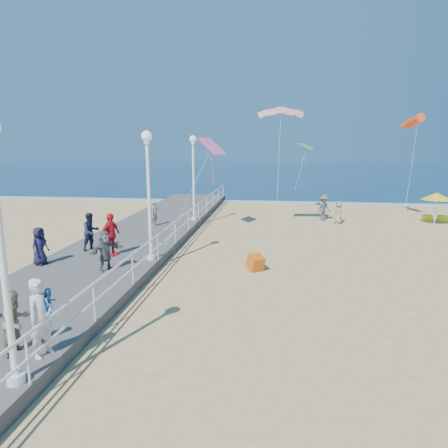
# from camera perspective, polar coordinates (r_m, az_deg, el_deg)

# --- Properties ---
(ground) EXTENTS (160.00, 160.00, 0.00)m
(ground) POSITION_cam_1_polar(r_m,az_deg,el_deg) (16.57, 7.76, -7.01)
(ground) COLOR #E3B777
(ground) RESTS_ON ground
(ocean) EXTENTS (160.00, 90.00, 0.05)m
(ocean) POSITION_cam_1_polar(r_m,az_deg,el_deg) (80.90, 7.59, 7.57)
(ocean) COLOR #0D2D50
(ocean) RESTS_ON ground
(surf_line) EXTENTS (160.00, 1.20, 0.04)m
(surf_line) POSITION_cam_1_polar(r_m,az_deg,el_deg) (36.60, 7.65, 3.14)
(surf_line) COLOR silver
(surf_line) RESTS_ON ground
(boardwalk) EXTENTS (5.00, 44.00, 0.40)m
(boardwalk) POSITION_cam_1_polar(r_m,az_deg,el_deg) (18.05, -16.86, -5.20)
(boardwalk) COLOR #635F5A
(boardwalk) RESTS_ON ground
(railing) EXTENTS (0.05, 42.00, 0.55)m
(railing) POSITION_cam_1_polar(r_m,az_deg,el_deg) (16.93, -9.48, -2.26)
(railing) COLOR white
(railing) RESTS_ON boardwalk
(lamp_post_mid) EXTENTS (0.44, 0.44, 5.32)m
(lamp_post_mid) POSITION_cam_1_polar(r_m,az_deg,el_deg) (16.63, -10.74, 5.88)
(lamp_post_mid) COLOR white
(lamp_post_mid) RESTS_ON boardwalk
(lamp_post_far) EXTENTS (0.44, 0.44, 5.32)m
(lamp_post_far) POSITION_cam_1_polar(r_m,az_deg,el_deg) (25.32, -4.40, 7.85)
(lamp_post_far) COLOR white
(lamp_post_far) RESTS_ON boardwalk
(woman_holding_toddler) EXTENTS (0.58, 0.76, 1.85)m
(woman_holding_toddler) POSITION_cam_1_polar(r_m,az_deg,el_deg) (10.17, -24.66, -12.05)
(woman_holding_toddler) COLOR silver
(woman_holding_toddler) RESTS_ON boardwalk
(toddler_held) EXTENTS (0.35, 0.41, 0.73)m
(toddler_held) POSITION_cam_1_polar(r_m,az_deg,el_deg) (10.11, -23.62, -10.34)
(toddler_held) COLOR #3071B6
(toddler_held) RESTS_ON boardwalk
(spectator_1) EXTENTS (0.76, 0.87, 1.51)m
(spectator_1) POSITION_cam_1_polar(r_m,az_deg,el_deg) (10.64, -27.61, -12.28)
(spectator_1) COLOR #857A5C
(spectator_1) RESTS_ON boardwalk
(spectator_3) EXTENTS (0.77, 1.19, 1.88)m
(spectator_3) POSITION_cam_1_polar(r_m,az_deg,el_deg) (17.99, -15.90, -1.46)
(spectator_3) COLOR red
(spectator_3) RESTS_ON boardwalk
(spectator_4) EXTENTS (0.67, 0.86, 1.55)m
(spectator_4) POSITION_cam_1_polar(r_m,az_deg,el_deg) (17.65, -24.85, -2.87)
(spectator_4) COLOR #181835
(spectator_4) RESTS_ON boardwalk
(spectator_5) EXTENTS (1.16, 1.47, 1.56)m
(spectator_5) POSITION_cam_1_polar(r_m,az_deg,el_deg) (15.95, -16.60, -3.69)
(spectator_5) COLOR #5A595E
(spectator_5) RESTS_ON boardwalk
(spectator_6) EXTENTS (0.50, 0.63, 1.51)m
(spectator_6) POSITION_cam_1_polar(r_m,az_deg,el_deg) (24.06, -9.89, 1.51)
(spectator_6) COLOR gray
(spectator_6) RESTS_ON boardwalk
(spectator_7) EXTENTS (0.99, 1.06, 1.74)m
(spectator_7) POSITION_cam_1_polar(r_m,az_deg,el_deg) (19.21, -18.46, -1.02)
(spectator_7) COLOR #1B1F3C
(spectator_7) RESTS_ON boardwalk
(beach_walker_a) EXTENTS (1.31, 1.28, 1.80)m
(beach_walker_a) POSITION_cam_1_polar(r_m,az_deg,el_deg) (28.17, 14.07, 2.24)
(beach_walker_a) COLOR #5B5B60
(beach_walker_a) RESTS_ON ground
(beach_walker_c) EXTENTS (0.73, 0.87, 1.51)m
(beach_walker_c) POSITION_cam_1_polar(r_m,az_deg,el_deg) (27.44, 16.04, 1.59)
(beach_walker_c) COLOR gray
(beach_walker_c) RESTS_ON ground
(box_kite) EXTENTS (0.85, 0.90, 0.74)m
(box_kite) POSITION_cam_1_polar(r_m,az_deg,el_deg) (16.66, 4.52, -5.75)
(box_kite) COLOR red
(box_kite) RESTS_ON ground
(beach_umbrella) EXTENTS (1.90, 1.90, 2.14)m
(beach_umbrella) POSITION_cam_1_polar(r_m,az_deg,el_deg) (29.08, 28.14, 3.53)
(beach_umbrella) COLOR white
(beach_umbrella) RESTS_ON ground
(beach_chair_left) EXTENTS (0.55, 0.55, 0.40)m
(beach_chair_left) POSITION_cam_1_polar(r_m,az_deg,el_deg) (30.80, 27.04, 0.77)
(beach_chair_left) COLOR #FFF31A
(beach_chair_left) RESTS_ON ground
(beach_chair_right) EXTENTS (0.55, 0.55, 0.40)m
(beach_chair_right) POSITION_cam_1_polar(r_m,az_deg,el_deg) (31.09, 28.78, 0.69)
(beach_chair_right) COLOR #F2FF1A
(beach_chair_right) RESTS_ON ground
(kite_parafoil) EXTENTS (2.64, 0.94, 0.65)m
(kite_parafoil) POSITION_cam_1_polar(r_m,az_deg,el_deg) (23.74, 8.14, 15.80)
(kite_parafoil) COLOR red
(kite_windsock) EXTENTS (0.99, 2.59, 1.06)m
(kite_windsock) POSITION_cam_1_polar(r_m,az_deg,el_deg) (28.84, 25.61, 13.16)
(kite_windsock) COLOR #FF4315
(kite_diamond_pink) EXTENTS (1.56, 1.75, 0.95)m
(kite_diamond_pink) POSITION_cam_1_polar(r_m,az_deg,el_deg) (23.40, -1.69, 11.04)
(kite_diamond_pink) COLOR #F65A97
(kite_diamond_green) EXTENTS (1.39, 1.44, 0.50)m
(kite_diamond_green) POSITION_cam_1_polar(r_m,az_deg,el_deg) (31.09, 11.72, 10.81)
(kite_diamond_green) COLOR green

